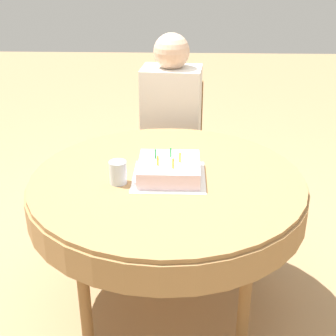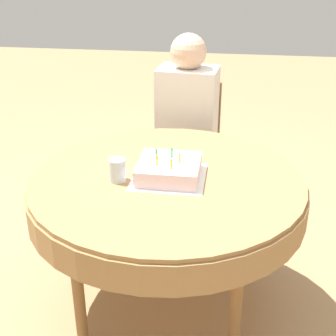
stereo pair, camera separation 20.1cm
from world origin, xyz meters
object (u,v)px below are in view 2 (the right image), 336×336
at_px(person, 187,115).
at_px(drinking_glass, 117,170).
at_px(birthday_cake, 169,169).
at_px(chair, 189,146).

xyz_separation_m(person, drinking_glass, (-0.20, -0.91, 0.05)).
height_order(person, drinking_glass, person).
xyz_separation_m(birthday_cake, drinking_glass, (-0.21, -0.06, 0.01)).
relative_size(chair, drinking_glass, 8.68).
bearing_deg(birthday_cake, chair, 90.50).
distance_m(birthday_cake, drinking_glass, 0.22).
xyz_separation_m(chair, birthday_cake, (0.01, -0.93, 0.28)).
bearing_deg(chair, person, -90.00).
bearing_deg(chair, drinking_glass, -96.26).
bearing_deg(birthday_cake, drinking_glass, -163.50).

